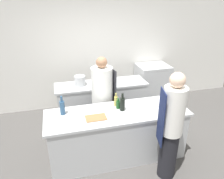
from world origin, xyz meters
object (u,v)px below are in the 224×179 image
Objects in this scene: chef_at_prep_near at (171,128)px; bottle_vinegar at (122,104)px; chef_at_stove at (102,99)px; stockpot at (80,81)px; bottle_cooking_oil at (62,107)px; bowl_mixing_large at (155,102)px; bowl_prep_small at (170,107)px; bottle_wine at (118,104)px; bottle_olive_oil at (116,101)px; oven_range at (152,84)px.

chef_at_prep_near reaches higher than bottle_vinegar.
chef_at_stove is 0.73m from stockpot.
bottle_cooking_oil is at bearing -66.27° from chef_at_stove.
bottle_vinegar is 0.96× the size of bottle_cooking_oil.
chef_at_prep_near is 2.20m from stockpot.
bowl_mixing_large is at bearing 6.41° from chef_at_prep_near.
bowl_prep_small is 1.94m from stockpot.
stockpot is at bearing 112.99° from bottle_wine.
bottle_wine is (-0.05, 0.08, -0.05)m from bottle_vinegar.
bottle_vinegar is at bearing -60.58° from bottle_wine.
bottle_cooking_oil is (-0.76, -0.51, 0.20)m from chef_at_stove.
oven_range is at bearing 47.73° from bottle_olive_oil.
bottle_wine is at bearing -2.16° from bottle_cooking_oil.
chef_at_prep_near is 0.56m from bowl_prep_small.
bottle_cooking_oil is 1.58m from bowl_mixing_large.
chef_at_prep_near is 0.86m from bottle_vinegar.
bottle_olive_oil reaches higher than bowl_mixing_large.
bottle_vinegar is (0.06, -0.18, 0.03)m from bottle_olive_oil.
chef_at_stove is 1.27m from bowl_prep_small.
stockpot reaches higher than bowl_prep_small.
bowl_prep_small is (0.17, -0.24, 0.01)m from bowl_mixing_large.
chef_at_stove is at bearing 42.26° from chef_at_prep_near.
bottle_olive_oil is at bearing 7.09° from chef_at_stove.
oven_range is at bearing 52.09° from bottle_vinegar.
bottle_vinegar is at bearing -7.04° from bottle_cooking_oil.
chef_at_stove is 7.09× the size of stockpot.
bottle_cooking_oil is at bearing 178.25° from bowl_mixing_large.
bottle_vinegar is 1.36× the size of bowl_prep_small.
chef_at_prep_near is at bearing -116.88° from bowl_prep_small.
oven_range is at bearing 73.63° from bowl_prep_small.
chef_at_stove reaches higher than bowl_prep_small.
bowl_mixing_large is 0.29m from bowl_prep_small.
bottle_cooking_oil is (-0.91, 0.03, 0.05)m from bottle_wine.
chef_at_prep_near is at bearing 19.33° from chef_at_stove.
bottle_olive_oil is at bearing 170.80° from bowl_mixing_large.
bowl_mixing_large is (0.68, -0.11, -0.06)m from bottle_olive_oil.
oven_range is 5.62× the size of bottle_wine.
bottle_wine is at bearing 50.41° from chef_at_prep_near.
bowl_mixing_large is at bearing 6.52° from bottle_vinegar.
bowl_mixing_large is at bearing -1.20° from bottle_wine.
bottle_cooking_oil reaches higher than bowl_mixing_large.
bottle_cooking_oil is (-0.90, -0.06, 0.03)m from bottle_olive_oil.
bowl_prep_small is (0.25, 0.50, 0.05)m from chef_at_prep_near.
chef_at_prep_near is 5.44× the size of bottle_cooking_oil.
stockpot reaches higher than bowl_mixing_large.
bottle_olive_oil is at bearing 157.41° from bowl_prep_small.
chef_at_prep_near is 1.69m from bottle_cooking_oil.
oven_range is 2.01m from bowl_prep_small.
chef_at_stove is 0.58m from bottle_wine.
bottle_wine reaches higher than oven_range.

